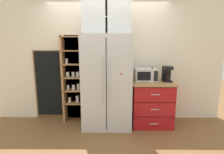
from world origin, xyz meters
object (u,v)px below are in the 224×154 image
Objects in this scene: bottle_green at (152,75)px; microwave at (146,75)px; mug_red at (153,79)px; refrigerator at (107,82)px; coffee_maker at (167,74)px; chalkboard_menu at (49,85)px; mug_sage at (153,80)px; bottle_clear at (152,75)px.

microwave is at bearing -179.75° from bottle_green.
refrigerator is at bearing -177.67° from mug_red.
chalkboard_menu is at bearing 173.60° from coffee_maker.
chalkboard_menu is at bearing 173.86° from bottle_green.
refrigerator is 14.89× the size of mug_sage.
chalkboard_menu is (-2.21, 0.30, -0.20)m from mug_red.
chalkboard_menu is at bearing 174.92° from bottle_clear.
coffee_maker is at bearing 11.88° from mug_sage.
coffee_maker is at bearing 2.56° from refrigerator.
microwave is 0.29× the size of chalkboard_menu.
refrigerator is 0.92m from mug_red.
coffee_maker is at bearing -16.16° from bottle_clear.
mug_red is at bearing -23.92° from microwave.
mug_sage is 0.08× the size of chalkboard_menu.
chalkboard_menu reaches higher than mug_sage.
microwave is at bearing 142.04° from mug_sage.
coffee_maker is 2.79× the size of mug_red.
bottle_green is at bearing -90.00° from bottle_clear.
mug_red is 0.90× the size of mug_sage.
chalkboard_menu is (-2.21, 0.34, -0.20)m from mug_sage.
chalkboard_menu is (-2.21, 0.24, -0.28)m from bottle_green.
microwave is 0.13m from bottle_green.
coffee_maker is 1.08× the size of bottle_green.
coffee_maker is 2.51× the size of mug_sage.
refrigerator reaches higher than coffee_maker.
coffee_maker is 1.15× the size of bottle_clear.
mug_red is (0.13, -0.06, -0.08)m from microwave.
bottle_clear is at bearing 90.00° from bottle_green.
microwave is 1.53× the size of bottle_green.
microwave is 1.63× the size of bottle_clear.
refrigerator is 0.92m from mug_sage.
chalkboard_menu is at bearing 173.47° from microwave.
chalkboard_menu reaches higher than coffee_maker.
mug_red is at bearing -176.73° from coffee_maker.
chalkboard_menu is at bearing 172.36° from mug_red.
refrigerator reaches higher than bottle_clear.
microwave is 3.96× the size of mug_red.
bottle_green is 1.07× the size of bottle_clear.
coffee_maker is at bearing -5.73° from microwave.
coffee_maker is at bearing -6.40° from chalkboard_menu.
bottle_clear is 0.18× the size of chalkboard_menu.
bottle_clear reaches higher than mug_red.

